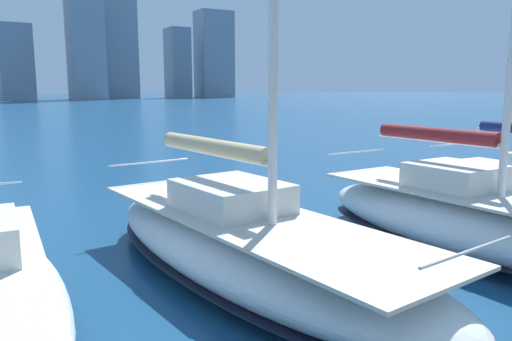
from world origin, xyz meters
name	(u,v)px	position (x,y,z in m)	size (l,w,h in m)	color
sailboat_maroon	(471,218)	(-5.41, -6.26, 0.77)	(3.10, 8.16, 12.38)	silver
sailboat_tan	(247,244)	(-0.38, -7.39, 0.71)	(3.76, 9.70, 11.68)	silver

